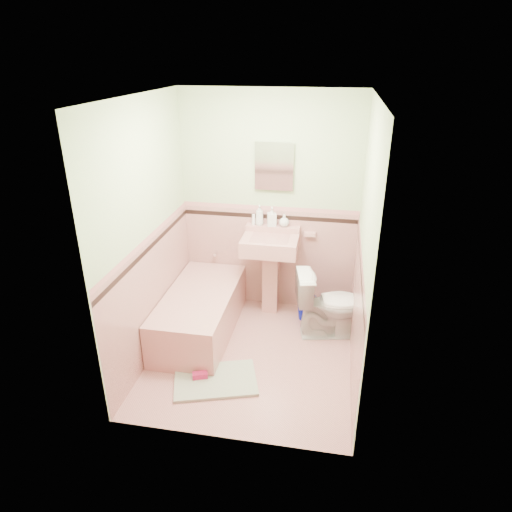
% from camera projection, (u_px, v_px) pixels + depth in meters
% --- Properties ---
extents(floor, '(2.20, 2.20, 0.00)m').
position_uv_depth(floor, '(252.00, 355.00, 4.61)').
color(floor, tan).
rests_on(floor, ground).
extents(ceiling, '(2.20, 2.20, 0.00)m').
position_uv_depth(ceiling, '(250.00, 96.00, 3.58)').
color(ceiling, white).
rests_on(ceiling, ground).
extents(wall_back, '(2.50, 0.00, 2.50)m').
position_uv_depth(wall_back, '(270.00, 205.00, 5.08)').
color(wall_back, '#F8F0CA').
rests_on(wall_back, ground).
extents(wall_front, '(2.50, 0.00, 2.50)m').
position_uv_depth(wall_front, '(221.00, 302.00, 3.11)').
color(wall_front, '#F8F0CA').
rests_on(wall_front, ground).
extents(wall_left, '(0.00, 2.50, 2.50)m').
position_uv_depth(wall_left, '(147.00, 235.00, 4.26)').
color(wall_left, '#F8F0CA').
rests_on(wall_left, ground).
extents(wall_right, '(0.00, 2.50, 2.50)m').
position_uv_depth(wall_right, '(364.00, 250.00, 3.93)').
color(wall_right, '#F8F0CA').
rests_on(wall_right, ground).
extents(wainscot_back, '(2.00, 0.00, 2.00)m').
position_uv_depth(wainscot_back, '(269.00, 258.00, 5.34)').
color(wainscot_back, tan).
rests_on(wainscot_back, ground).
extents(wainscot_front, '(2.00, 0.00, 2.00)m').
position_uv_depth(wainscot_front, '(224.00, 377.00, 3.38)').
color(wainscot_front, tan).
rests_on(wainscot_front, ground).
extents(wainscot_left, '(0.00, 2.20, 2.20)m').
position_uv_depth(wainscot_left, '(154.00, 295.00, 4.52)').
color(wainscot_left, tan).
rests_on(wainscot_left, ground).
extents(wainscot_right, '(0.00, 2.20, 2.20)m').
position_uv_depth(wainscot_right, '(356.00, 314.00, 4.20)').
color(wainscot_right, tan).
rests_on(wainscot_right, ground).
extents(accent_back, '(2.00, 0.00, 2.00)m').
position_uv_depth(accent_back, '(269.00, 217.00, 5.12)').
color(accent_back, black).
rests_on(accent_back, ground).
extents(accent_front, '(2.00, 0.00, 2.00)m').
position_uv_depth(accent_front, '(222.00, 317.00, 3.18)').
color(accent_front, black).
rests_on(accent_front, ground).
extents(accent_left, '(0.00, 2.20, 2.20)m').
position_uv_depth(accent_left, '(150.00, 248.00, 4.31)').
color(accent_left, black).
rests_on(accent_left, ground).
extents(accent_right, '(0.00, 2.20, 2.20)m').
position_uv_depth(accent_right, '(360.00, 263.00, 3.99)').
color(accent_right, black).
rests_on(accent_right, ground).
extents(cap_back, '(2.00, 0.00, 2.00)m').
position_uv_depth(cap_back, '(269.00, 208.00, 5.07)').
color(cap_back, tan).
rests_on(cap_back, ground).
extents(cap_front, '(2.00, 0.00, 2.00)m').
position_uv_depth(cap_front, '(222.00, 305.00, 3.13)').
color(cap_front, tan).
rests_on(cap_front, ground).
extents(cap_left, '(0.00, 2.20, 2.20)m').
position_uv_depth(cap_left, '(149.00, 238.00, 4.27)').
color(cap_left, tan).
rests_on(cap_left, ground).
extents(cap_right, '(0.00, 2.20, 2.20)m').
position_uv_depth(cap_right, '(361.00, 253.00, 3.94)').
color(cap_right, tan).
rests_on(cap_right, ground).
extents(bathtub, '(0.70, 1.50, 0.45)m').
position_uv_depth(bathtub, '(200.00, 314.00, 4.91)').
color(bathtub, tan).
rests_on(bathtub, floor).
extents(tub_faucet, '(0.04, 0.12, 0.04)m').
position_uv_depth(tub_faucet, '(216.00, 253.00, 5.39)').
color(tub_faucet, silver).
rests_on(tub_faucet, wall_back).
extents(sink, '(0.61, 0.50, 0.96)m').
position_uv_depth(sink, '(270.00, 276.00, 5.17)').
color(sink, tan).
rests_on(sink, floor).
extents(sink_faucet, '(0.02, 0.02, 0.10)m').
position_uv_depth(sink_faucet, '(272.00, 233.00, 5.10)').
color(sink_faucet, silver).
rests_on(sink_faucet, sink).
extents(medicine_cabinet, '(0.39, 0.04, 0.49)m').
position_uv_depth(medicine_cabinet, '(274.00, 166.00, 4.86)').
color(medicine_cabinet, white).
rests_on(medicine_cabinet, wall_back).
extents(soap_dish, '(0.13, 0.07, 0.04)m').
position_uv_depth(soap_dish, '(310.00, 234.00, 5.09)').
color(soap_dish, tan).
rests_on(soap_dish, wall_back).
extents(soap_bottle_left, '(0.11, 0.11, 0.23)m').
position_uv_depth(soap_bottle_left, '(259.00, 215.00, 5.08)').
color(soap_bottle_left, '#B2B2B2').
rests_on(soap_bottle_left, sink).
extents(soap_bottle_mid, '(0.12, 0.12, 0.22)m').
position_uv_depth(soap_bottle_mid, '(272.00, 216.00, 5.06)').
color(soap_bottle_mid, '#B2B2B2').
rests_on(soap_bottle_mid, sink).
extents(soap_bottle_right, '(0.13, 0.13, 0.14)m').
position_uv_depth(soap_bottle_right, '(284.00, 220.00, 5.06)').
color(soap_bottle_right, '#B2B2B2').
rests_on(soap_bottle_right, sink).
extents(tube, '(0.05, 0.05, 0.12)m').
position_uv_depth(tube, '(254.00, 219.00, 5.12)').
color(tube, white).
rests_on(tube, sink).
extents(toilet, '(0.80, 0.56, 0.75)m').
position_uv_depth(toilet, '(330.00, 304.00, 4.82)').
color(toilet, white).
rests_on(toilet, floor).
extents(bucket, '(0.23, 0.23, 0.23)m').
position_uv_depth(bucket, '(307.00, 309.00, 5.21)').
color(bucket, '#010CB8').
rests_on(bucket, floor).
extents(bath_mat, '(0.88, 0.71, 0.03)m').
position_uv_depth(bath_mat, '(215.00, 380.00, 4.23)').
color(bath_mat, '#9BA88C').
rests_on(bath_mat, floor).
extents(shoe, '(0.15, 0.11, 0.06)m').
position_uv_depth(shoe, '(200.00, 375.00, 4.23)').
color(shoe, '#BF1E59').
rests_on(shoe, bath_mat).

